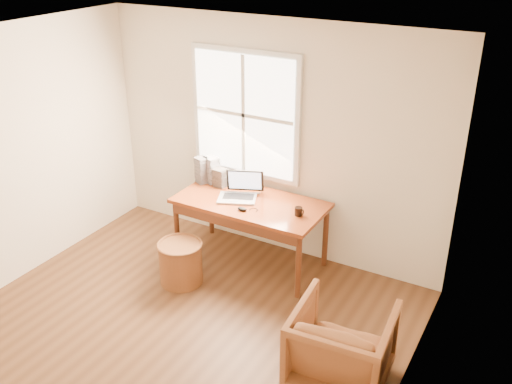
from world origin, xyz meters
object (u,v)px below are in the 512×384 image
desk (250,203)px  cd_stack_a (212,169)px  laptop (237,186)px  armchair (342,347)px  coffee_mug (298,211)px  wicker_stool (181,263)px

desk → cd_stack_a: size_ratio=5.25×
laptop → desk: bearing=-11.3°
armchair → coffee_mug: bearing=-55.6°
coffee_mug → cd_stack_a: cd_stack_a is taller
desk → wicker_stool: bearing=-122.6°
wicker_stool → desk: bearing=57.4°
armchair → coffee_mug: coffee_mug is taller
laptop → coffee_mug: 0.74m
cd_stack_a → desk: bearing=-19.5°
armchair → laptop: bearing=-40.0°
wicker_stool → cd_stack_a: (-0.19, 0.92, 0.68)m
desk → coffee_mug: size_ratio=18.07×
desk → wicker_stool: size_ratio=3.59×
cd_stack_a → laptop: bearing=-27.6°
laptop → coffee_mug: laptop is taller
desk → cd_stack_a: (-0.63, 0.22, 0.17)m
cd_stack_a → wicker_stool: bearing=-78.4°
armchair → laptop: (-1.70, 1.20, 0.55)m
desk → armchair: desk is taller
coffee_mug → armchair: bearing=-52.4°
armchair → cd_stack_a: cd_stack_a is taller
armchair → wicker_stool: 2.07m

